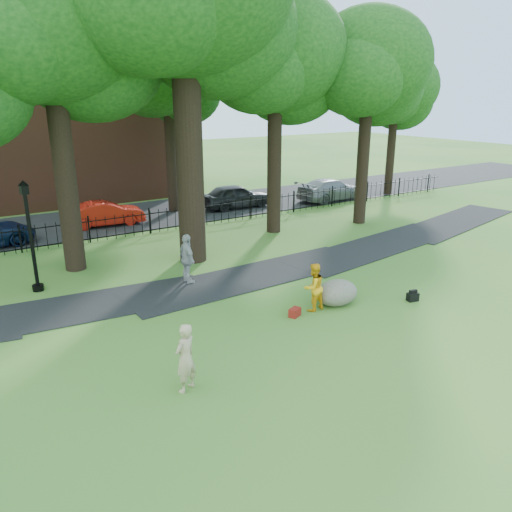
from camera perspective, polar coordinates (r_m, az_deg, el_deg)
ground at (r=15.77m, az=4.01°, el=-7.24°), size 120.00×120.00×0.00m
footpath at (r=19.27m, az=-0.47°, el=-2.39°), size 36.07×3.85×0.03m
street at (r=29.50m, az=-14.77°, el=4.25°), size 80.00×7.00×0.02m
iron_fence at (r=25.67m, az=-12.05°, el=3.83°), size 44.00×0.04×1.20m
brick_building at (r=35.72m, az=-26.10°, el=15.12°), size 18.00×8.00×12.00m
tree_row at (r=21.85m, az=-8.44°, el=21.60°), size 26.82×7.96×12.42m
woman at (r=11.99m, az=-8.09°, el=-11.44°), size 0.74×0.64×1.71m
man at (r=16.19m, az=6.58°, el=-3.56°), size 0.82×0.67×1.60m
pedestrian at (r=18.51m, az=-7.88°, el=-0.35°), size 0.47×1.11×1.89m
boulder at (r=16.95m, az=9.24°, el=-3.98°), size 1.81×1.61×0.87m
lamppost at (r=19.01m, az=-24.32°, el=1.85°), size 0.39×0.39×3.97m
backpack at (r=17.85m, az=17.47°, el=-4.48°), size 0.42×0.31×0.28m
red_bag at (r=15.94m, az=4.45°, el=-6.44°), size 0.46×0.38×0.27m
red_sedan at (r=27.83m, az=-16.80°, el=4.66°), size 4.10×1.77×1.31m
grey_car at (r=30.93m, az=-2.36°, el=6.86°), size 4.42×1.91×1.49m
silver_car at (r=33.57m, az=8.48°, el=7.52°), size 5.11×2.46×1.43m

